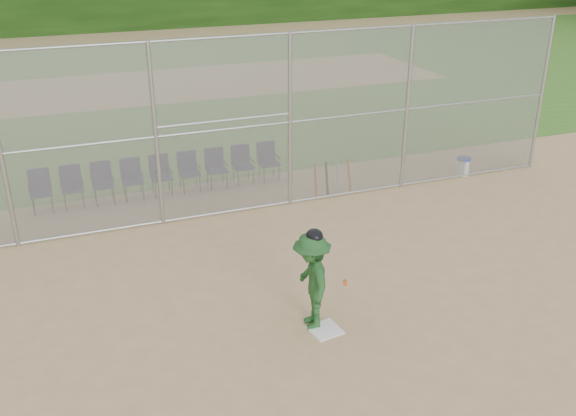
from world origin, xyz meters
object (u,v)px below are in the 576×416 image
object	(u,v)px
home_plate	(325,330)
chair_0	(41,192)
batter_at_plate	(312,280)
water_cooler	(463,166)

from	to	relation	value
home_plate	chair_0	size ratio (longest dim) A/B	0.50
home_plate	chair_0	bearing A→B (deg)	122.00
home_plate	chair_0	distance (m)	7.84
home_plate	batter_at_plate	xyz separation A→B (m)	(-0.16, 0.23, 0.84)
water_cooler	batter_at_plate	bearing A→B (deg)	-142.41
batter_at_plate	water_cooler	size ratio (longest dim) A/B	3.76
batter_at_plate	home_plate	bearing A→B (deg)	-55.86
home_plate	water_cooler	world-z (taller)	water_cooler
home_plate	water_cooler	xyz separation A→B (m)	(6.25, 5.16, 0.23)
batter_at_plate	chair_0	xyz separation A→B (m)	(-3.99, 6.40, -0.37)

